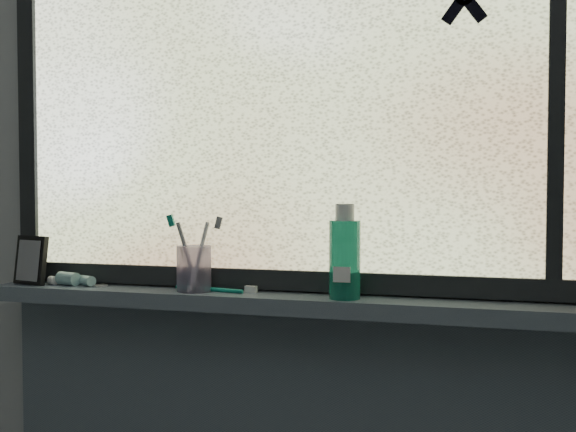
# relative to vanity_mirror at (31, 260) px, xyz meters

# --- Properties ---
(wall_back) EXTENTS (3.00, 0.01, 2.50)m
(wall_back) POSITION_rel_vanity_mirror_xyz_m (0.73, 0.09, 0.16)
(wall_back) COLOR #9EA3A8
(wall_back) RESTS_ON ground
(windowsill) EXTENTS (1.62, 0.14, 0.04)m
(windowsill) POSITION_rel_vanity_mirror_xyz_m (0.73, 0.01, -0.09)
(windowsill) COLOR #4D5967
(windowsill) RESTS_ON wall_back
(window_pane) EXTENTS (1.50, 0.01, 1.00)m
(window_pane) POSITION_rel_vanity_mirror_xyz_m (0.73, 0.07, 0.44)
(window_pane) COLOR silver
(window_pane) RESTS_ON wall_back
(frame_bottom) EXTENTS (1.60, 0.03, 0.05)m
(frame_bottom) POSITION_rel_vanity_mirror_xyz_m (0.73, 0.06, -0.04)
(frame_bottom) COLOR black
(frame_bottom) RESTS_ON windowsill
(frame_left) EXTENTS (0.05, 0.03, 1.10)m
(frame_left) POSITION_rel_vanity_mirror_xyz_m (-0.05, 0.06, 0.44)
(frame_left) COLOR black
(frame_left) RESTS_ON wall_back
(frame_mullion) EXTENTS (0.03, 0.03, 1.00)m
(frame_mullion) POSITION_rel_vanity_mirror_xyz_m (1.33, 0.06, 0.44)
(frame_mullion) COLOR black
(frame_mullion) RESTS_ON wall_back
(vanity_mirror) EXTENTS (0.11, 0.07, 0.13)m
(vanity_mirror) POSITION_rel_vanity_mirror_xyz_m (0.00, 0.00, 0.00)
(vanity_mirror) COLOR black
(vanity_mirror) RESTS_ON windowsill
(toothpaste_tube) EXTENTS (0.20, 0.11, 0.04)m
(toothpaste_tube) POSITION_rel_vanity_mirror_xyz_m (0.13, 0.01, -0.05)
(toothpaste_tube) COLOR silver
(toothpaste_tube) RESTS_ON windowsill
(toothbrush_cup) EXTENTS (0.11, 0.11, 0.11)m
(toothbrush_cup) POSITION_rel_vanity_mirror_xyz_m (0.48, 0.01, -0.01)
(toothbrush_cup) COLOR #998BB8
(toothbrush_cup) RESTS_ON windowsill
(toothbrush_lying) EXTENTS (0.24, 0.06, 0.02)m
(toothbrush_lying) POSITION_rel_vanity_mirror_xyz_m (0.51, 0.02, -0.06)
(toothbrush_lying) COLOR #0E7E6C
(toothbrush_lying) RESTS_ON windowsill
(mouthwash_bottle) EXTENTS (0.10, 0.10, 0.18)m
(mouthwash_bottle) POSITION_rel_vanity_mirror_xyz_m (0.86, -0.00, 0.05)
(mouthwash_bottle) COLOR #1B8F72
(mouthwash_bottle) RESTS_ON windowsill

